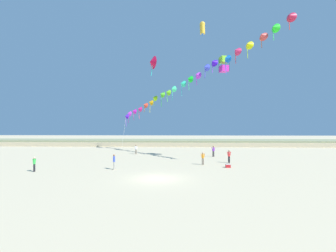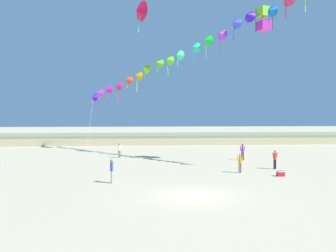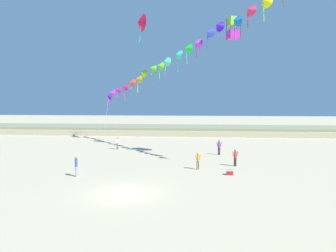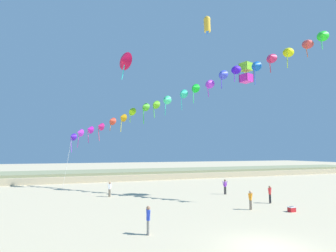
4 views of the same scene
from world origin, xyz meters
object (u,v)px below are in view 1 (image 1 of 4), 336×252
object	(u,v)px
person_far_right	(114,161)
large_kite_high_solo	(202,28)
person_near_right	(136,149)
person_mid_center	(34,163)
person_far_left	(229,156)
large_kite_low_lead	(224,64)
large_kite_mid_trail	(152,62)
beach_cooler	(228,166)
person_near_left	(203,157)
person_far_center	(213,150)

from	to	relation	value
person_far_right	large_kite_high_solo	distance (m)	26.34
person_near_right	person_far_right	size ratio (longest dim) A/B	0.97
person_near_right	person_mid_center	size ratio (longest dim) A/B	1.04
person_mid_center	person_far_left	world-z (taller)	person_far_left
person_far_right	large_kite_low_lead	xyz separation A→B (m)	(13.98, 8.52, 13.10)
person_mid_center	large_kite_mid_trail	size ratio (longest dim) A/B	0.39
person_far_left	large_kite_low_lead	xyz separation A→B (m)	(-0.01, 3.10, 13.11)
person_far_right	large_kite_low_lead	distance (m)	20.97
large_kite_high_solo	beach_cooler	bearing A→B (deg)	-80.28
person_far_left	beach_cooler	distance (m)	3.80
person_near_left	beach_cooler	distance (m)	3.38
person_far_left	person_far_center	distance (m)	6.43
person_far_left	large_kite_high_solo	xyz separation A→B (m)	(-2.75, 7.08, 20.29)
person_near_right	large_kite_mid_trail	distance (m)	17.86
person_far_center	person_near_right	bearing A→B (deg)	167.25
person_mid_center	person_far_left	bearing A→B (deg)	17.78
large_kite_mid_trail	large_kite_high_solo	size ratio (longest dim) A/B	1.67
person_far_right	beach_cooler	world-z (taller)	person_far_right
person_near_left	large_kite_low_lead	xyz separation A→B (m)	(3.66, 4.88, 13.15)
person_near_left	person_far_center	world-z (taller)	person_far_center
large_kite_low_lead	person_near_left	bearing A→B (deg)	-126.89
person_far_left	person_far_right	xyz separation A→B (m)	(-13.99, -5.42, 0.01)
person_near_left	person_mid_center	size ratio (longest dim) A/B	1.02
person_far_right	person_far_left	bearing A→B (deg)	21.17
person_near_left	person_far_center	bearing A→B (deg)	72.35
person_near_right	person_far_center	bearing A→B (deg)	-12.75
person_near_left	beach_cooler	world-z (taller)	person_near_left
person_near_right	large_kite_low_lead	distance (m)	20.39
person_far_center	person_far_right	bearing A→B (deg)	-137.65
person_far_right	large_kite_mid_trail	bearing A→B (deg)	84.51
large_kite_low_lead	person_mid_center	bearing A→B (deg)	-155.24
person_far_right	person_near_left	bearing A→B (deg)	19.47
large_kite_mid_trail	person_mid_center	bearing A→B (deg)	-114.96
person_far_left	person_mid_center	bearing A→B (deg)	-162.22
large_kite_high_solo	large_kite_low_lead	bearing A→B (deg)	-55.39
person_far_center	large_kite_mid_trail	size ratio (longest dim) A/B	0.43
person_far_left	large_kite_high_solo	bearing A→B (deg)	111.26
person_near_left	person_near_right	size ratio (longest dim) A/B	0.98
person_near_right	large_kite_low_lead	xyz separation A→B (m)	(14.31, -6.23, 13.13)
large_kite_mid_trail	large_kite_high_solo	bearing A→B (deg)	-38.38
person_near_right	large_kite_high_solo	xyz separation A→B (m)	(11.57, -2.25, 20.31)
large_kite_mid_trail	person_far_center	bearing A→B (deg)	-36.49
person_far_center	beach_cooler	world-z (taller)	person_far_center
large_kite_mid_trail	beach_cooler	world-z (taller)	large_kite_mid_trail
person_near_left	large_kite_high_solo	xyz separation A→B (m)	(0.92, 8.85, 20.33)
person_far_right	beach_cooler	size ratio (longest dim) A/B	2.96
person_near_left	person_far_right	size ratio (longest dim) A/B	0.95
person_far_right	large_kite_high_solo	size ratio (longest dim) A/B	0.70
person_mid_center	beach_cooler	distance (m)	21.48
large_kite_low_lead	beach_cooler	xyz separation A→B (m)	(-0.91, -6.71, -13.88)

